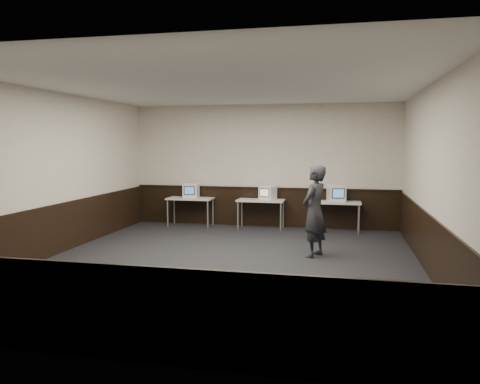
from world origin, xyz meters
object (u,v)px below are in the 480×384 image
emac_left (191,190)px  emac_center (268,193)px  desk_center (261,202)px  desk_left (190,200)px  person (314,211)px  emac_right (336,193)px  desk_right (336,204)px

emac_left → emac_center: emac_left is taller
emac_left → desk_center: bearing=-6.1°
desk_center → emac_left: emac_left is taller
desk_left → person: bearing=-38.5°
emac_center → emac_right: size_ratio=0.91×
desk_center → person: 3.12m
desk_center → emac_left: (-1.89, 0.04, 0.26)m
emac_right → person: size_ratio=0.29×
desk_right → emac_right: 0.28m
desk_left → person: person is taller
desk_left → desk_center: 1.90m
desk_left → emac_right: bearing=0.5°
desk_left → person: 4.37m
person → emac_right: bearing=-163.4°
desk_right → emac_center: 1.74m
desk_right → emac_right: size_ratio=2.34×
emac_right → desk_center: bearing=166.8°
emac_center → desk_left: bearing=-161.2°
desk_left → emac_right: size_ratio=2.34×
desk_center → emac_center: 0.31m
emac_center → desk_center: bearing=-150.3°
desk_left → emac_right: 3.81m
emac_left → person: size_ratio=0.25×
desk_center → emac_right: size_ratio=2.34×
desk_left → person: size_ratio=0.67×
emac_left → person: bearing=-43.7°
desk_left → desk_center: same height
emac_center → emac_right: bearing=17.7°
desk_right → emac_center: bearing=178.8°
desk_left → desk_right: size_ratio=1.00×
emac_center → emac_right: 1.72m
desk_right → emac_right: bearing=97.4°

